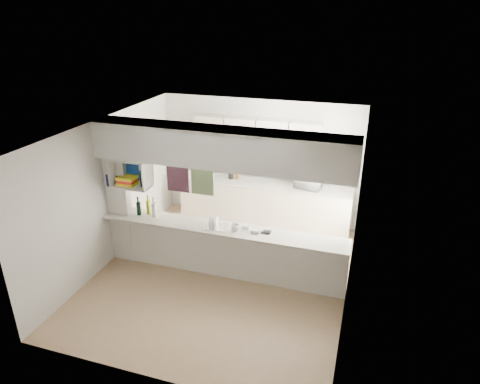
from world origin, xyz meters
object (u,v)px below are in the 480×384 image
at_px(microwave, 308,182).
at_px(wine_bottles, 147,208).
at_px(bowl, 311,175).
at_px(dish_rack, 216,223).

height_order(microwave, wine_bottles, wine_bottles).
xyz_separation_m(bowl, wine_bottles, (-2.52, -2.04, -0.17)).
height_order(microwave, bowl, bowl).
bearing_deg(microwave, wine_bottles, 52.16).
relative_size(microwave, wine_bottles, 1.34).
distance_m(dish_rack, wine_bottles, 1.30).
bearing_deg(microwave, dish_rack, 73.34).
bearing_deg(wine_bottles, dish_rack, -3.20).
xyz_separation_m(bowl, dish_rack, (-1.23, -2.12, -0.23)).
height_order(bowl, dish_rack, bowl).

